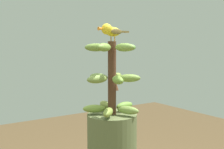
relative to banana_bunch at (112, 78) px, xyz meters
name	(u,v)px	position (x,y,z in m)	size (l,w,h in m)	color
banana_bunch	(112,78)	(0.00, 0.00, 0.00)	(0.28, 0.28, 0.36)	#4C2D1E
perched_bird	(111,31)	(0.01, 0.00, 0.23)	(0.18, 0.05, 0.08)	#C68933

